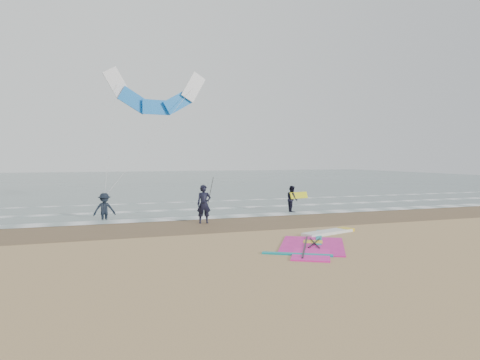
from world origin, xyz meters
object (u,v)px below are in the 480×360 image
object	(u,v)px
person_standing	(204,204)
surf_kite	(156,96)
person_walking	(292,199)
person_wading	(104,203)
windsurf_rig	(318,242)

from	to	relation	value
person_standing	surf_kite	distance (m)	9.51
person_standing	person_walking	bearing A→B (deg)	28.98
person_walking	person_wading	size ratio (longest dim) A/B	0.90
person_walking	windsurf_rig	bearing A→B (deg)	169.25
person_walking	surf_kite	bearing A→B (deg)	67.28
person_walking	surf_kite	world-z (taller)	surf_kite
windsurf_rig	person_walking	xyz separation A→B (m)	(3.07, 8.66, 0.75)
person_walking	surf_kite	xyz separation A→B (m)	(-7.38, 4.52, 6.36)
person_walking	surf_kite	distance (m)	10.74
windsurf_rig	person_standing	world-z (taller)	person_standing
windsurf_rig	person_wading	world-z (taller)	person_wading
windsurf_rig	person_walking	size ratio (longest dim) A/B	3.51
windsurf_rig	person_standing	distance (m)	6.84
person_standing	person_walking	size ratio (longest dim) A/B	1.21
person_walking	person_wading	xyz separation A→B (m)	(-10.71, 0.40, 0.08)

